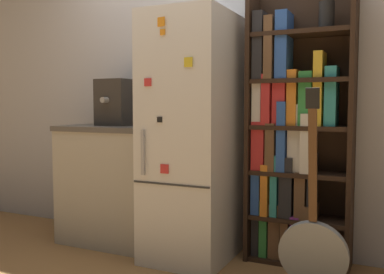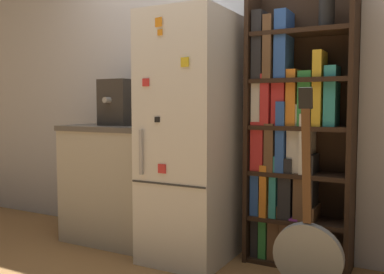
% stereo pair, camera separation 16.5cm
% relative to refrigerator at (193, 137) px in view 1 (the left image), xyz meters
% --- Properties ---
extents(ground_plane, '(16.00, 16.00, 0.00)m').
position_rel_refrigerator_xyz_m(ground_plane, '(0.00, -0.11, -0.87)').
color(ground_plane, '#A87542').
extents(wall_back, '(8.00, 0.05, 2.60)m').
position_rel_refrigerator_xyz_m(wall_back, '(0.00, 0.36, 0.43)').
color(wall_back, silver).
rests_on(wall_back, ground_plane).
extents(refrigerator, '(0.57, 0.70, 1.73)m').
position_rel_refrigerator_xyz_m(refrigerator, '(0.00, 0.00, 0.00)').
color(refrigerator, white).
rests_on(refrigerator, ground_plane).
extents(bookshelf, '(0.70, 0.29, 1.89)m').
position_rel_refrigerator_xyz_m(bookshelf, '(0.66, 0.21, -0.01)').
color(bookshelf, black).
rests_on(bookshelf, ground_plane).
extents(kitchen_counter, '(0.80, 0.57, 0.94)m').
position_rel_refrigerator_xyz_m(kitchen_counter, '(-0.73, 0.06, -0.40)').
color(kitchen_counter, '#BCB7A8').
rests_on(kitchen_counter, ground_plane).
extents(espresso_machine, '(0.26, 0.35, 0.37)m').
position_rel_refrigerator_xyz_m(espresso_machine, '(-0.71, 0.10, 0.25)').
color(espresso_machine, '#38332D').
rests_on(espresso_machine, kitchen_counter).
extents(guitar, '(0.39, 0.35, 1.19)m').
position_rel_refrigerator_xyz_m(guitar, '(0.91, -0.33, -0.70)').
color(guitar, black).
rests_on(guitar, ground_plane).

